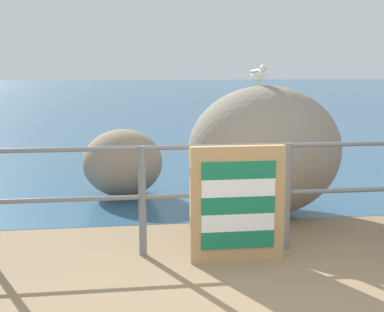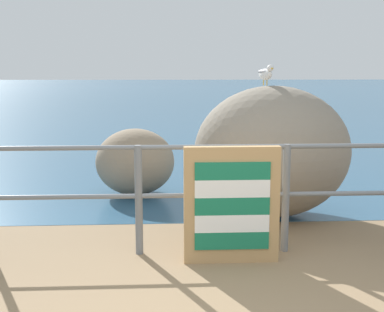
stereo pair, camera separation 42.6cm
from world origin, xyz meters
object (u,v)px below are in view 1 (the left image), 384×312
Objects in this scene: breakwater_boulder_left at (123,163)px; seagull at (258,73)px; folded_deckchair_stack at (237,204)px; breakwater_boulder_main at (265,151)px.

breakwater_boulder_left is 3.13× the size of seagull.
seagull is (0.57, 1.52, 1.14)m from folded_deckchair_stack.
folded_deckchair_stack is 1.98m from seagull.
breakwater_boulder_left is (-0.98, 2.63, -0.07)m from folded_deckchair_stack.
folded_deckchair_stack is at bearing -114.21° from breakwater_boulder_main.
breakwater_boulder_main reaches higher than folded_deckchair_stack.
seagull reaches higher than breakwater_boulder_left.
breakwater_boulder_main is at bearing 65.79° from folded_deckchair_stack.
breakwater_boulder_main is (0.66, 1.46, 0.24)m from folded_deckchair_stack.
folded_deckchair_stack is at bearing -69.49° from breakwater_boulder_left.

